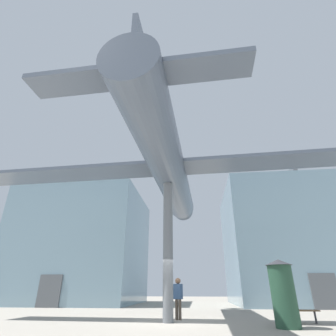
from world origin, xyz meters
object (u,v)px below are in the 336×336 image
object	(u,v)px
suspended_airplane	(169,169)
visitor_person	(178,295)
info_kiosk	(283,291)
plaza_bench	(298,311)
support_pylon_central	(168,246)

from	to	relation	value
suspended_airplane	visitor_person	bearing A→B (deg)	72.85
visitor_person	info_kiosk	size ratio (longest dim) A/B	0.75
suspended_airplane	info_kiosk	distance (m)	7.57
suspended_airplane	visitor_person	size ratio (longest dim) A/B	12.34
suspended_airplane	plaza_bench	world-z (taller)	suspended_airplane
support_pylon_central	plaza_bench	xyz separation A→B (m)	(5.39, 0.32, -2.67)
visitor_person	info_kiosk	distance (m)	4.80
suspended_airplane	plaza_bench	size ratio (longest dim) A/B	12.87
suspended_airplane	info_kiosk	world-z (taller)	suspended_airplane
suspended_airplane	support_pylon_central	bearing A→B (deg)	-90.00
plaza_bench	info_kiosk	world-z (taller)	info_kiosk
support_pylon_central	info_kiosk	bearing A→B (deg)	-15.89
support_pylon_central	plaza_bench	bearing A→B (deg)	3.39
plaza_bench	support_pylon_central	bearing A→B (deg)	-176.61
suspended_airplane	visitor_person	world-z (taller)	suspended_airplane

